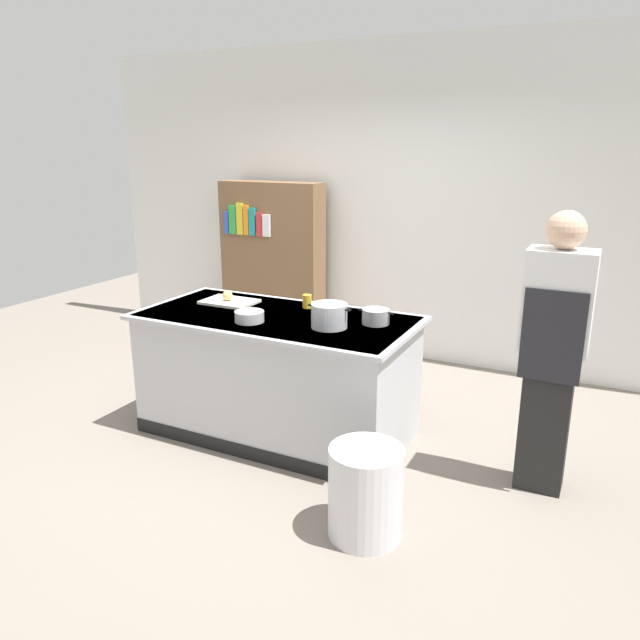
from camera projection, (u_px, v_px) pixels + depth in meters
name	position (u px, v px, depth m)	size (l,w,h in m)	color
ground_plane	(278.00, 431.00, 4.55)	(10.00, 10.00, 0.00)	slate
back_wall	(384.00, 204.00, 5.93)	(6.40, 0.12, 3.00)	white
counter_island	(277.00, 373.00, 4.42)	(1.98, 0.98, 0.90)	#B7BABF
cutting_board	(229.00, 302.00, 4.64)	(0.40, 0.28, 0.02)	silver
onion	(227.00, 296.00, 4.62)	(0.08, 0.08, 0.08)	tan
stock_pot	(329.00, 316.00, 4.01)	(0.30, 0.24, 0.16)	#B7BABF
sauce_pan	(376.00, 316.00, 4.09)	(0.25, 0.18, 0.10)	#99999E
mixing_bowl	(249.00, 316.00, 4.15)	(0.20, 0.20, 0.07)	#B7BABF
juice_cup	(307.00, 301.00, 4.49)	(0.07, 0.07, 0.10)	yellow
trash_bin	(366.00, 492.00, 3.29)	(0.41, 0.41, 0.52)	silver
person_chef	(553.00, 348.00, 3.57)	(0.38, 0.25, 1.72)	black
bookshelf	(272.00, 265.00, 6.33)	(1.10, 0.31, 1.70)	brown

